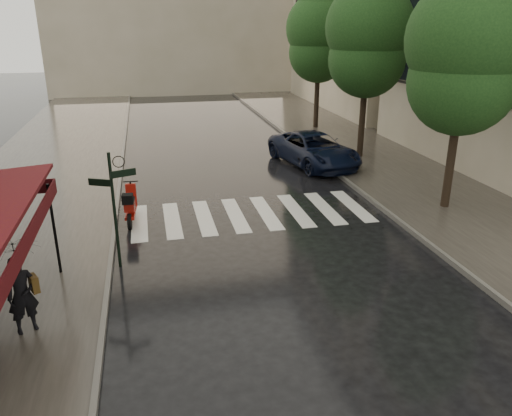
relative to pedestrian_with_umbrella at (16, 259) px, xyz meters
name	(u,v)px	position (x,y,z in m)	size (l,w,h in m)	color
ground	(173,323)	(2.93, -0.21, -1.75)	(120.00, 120.00, 0.00)	black
sidewalk_near	(46,176)	(-1.57, 11.79, -1.69)	(6.00, 60.00, 0.12)	#38332D
sidewalk_far	(374,156)	(13.18, 11.79, -1.69)	(5.50, 60.00, 0.12)	#38332D
curb_near	(121,171)	(1.48, 11.79, -1.67)	(0.12, 60.00, 0.16)	#595651
curb_far	(318,159)	(10.38, 11.79, -1.67)	(0.12, 60.00, 0.16)	#595651
crosswalk	(251,214)	(5.91, 5.79, -1.74)	(7.85, 3.20, 0.01)	silver
signpost	(114,201)	(1.74, 2.79, 0.08)	(1.17, 0.29, 3.10)	black
tree_near	(467,48)	(12.53, 4.79, 3.57)	(3.80, 3.80, 7.99)	black
tree_mid	(369,33)	(12.43, 11.79, 3.84)	(3.80, 3.80, 8.34)	black
tree_far	(319,33)	(12.63, 18.79, 3.71)	(3.80, 3.80, 8.16)	black
pedestrian_with_umbrella	(16,259)	(0.00, 0.00, 0.00)	(1.33, 1.33, 2.45)	black
scooter	(130,206)	(1.99, 5.90, -1.20)	(0.50, 1.80, 1.18)	black
parked_car	(314,149)	(9.93, 11.17, -1.03)	(2.37, 5.15, 1.43)	black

